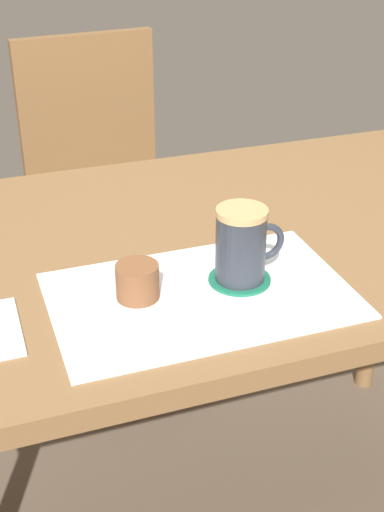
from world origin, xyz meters
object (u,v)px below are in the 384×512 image
Objects in this scene: wooden_chair at (105,199)px; coffee_mug at (243,244)px; dining_table at (202,273)px; pastry_plate at (138,300)px; pastry at (137,281)px.

wooden_chair is 7.86× the size of coffee_mug.
dining_table is 0.26m from pastry_plate.
wooden_chair reaches higher than dining_table.
pastry reaches higher than dining_table.
wooden_chair is at bearing 91.15° from coffee_mug.
coffee_mug is at bearing 3.82° from pastry.
pastry_plate reaches higher than dining_table.
pastry_plate is 0.18m from coffee_mug.
wooden_chair reaches higher than pastry.
wooden_chair is (-0.02, 0.75, -0.17)m from dining_table.
wooden_chair reaches higher than coffee_mug.
dining_table is at bearing 91.02° from coffee_mug.
coffee_mug is (0.17, 0.01, 0.03)m from pastry.
wooden_chair is at bearing 80.65° from pastry.
dining_table is 1.46× the size of wooden_chair.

